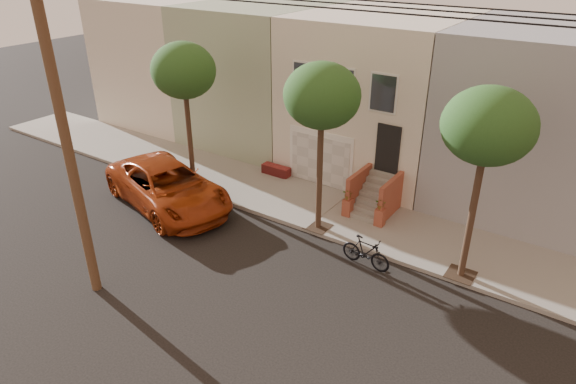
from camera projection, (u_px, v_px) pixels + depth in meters
The scene contains 9 objects.
ground at pixel (233, 271), 17.09m from camera, with size 90.00×90.00×0.00m, color black.
sidewalk at pixel (315, 207), 21.01m from camera, with size 40.00×3.70×0.15m, color gray.
house_row at pixel (382, 91), 23.72m from camera, with size 33.10×11.70×7.00m.
tree_left at pixel (184, 71), 20.38m from camera, with size 2.70×2.57×6.30m.
tree_mid at pixel (322, 97), 17.11m from camera, with size 2.70×2.57×6.30m.
tree_right at pixel (488, 127), 14.35m from camera, with size 2.70×2.57×6.30m.
utility_pole at pixel (465, 267), 8.38m from camera, with size 23.60×1.22×10.00m.
pickup_truck at pixel (168, 186), 20.83m from camera, with size 3.01×6.53×1.81m, color #912E0D.
motorcycle at pixel (366, 252), 17.11m from camera, with size 0.51×1.82×1.09m, color black.
Camera 1 is at (9.47, -10.58, 10.06)m, focal length 31.51 mm.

